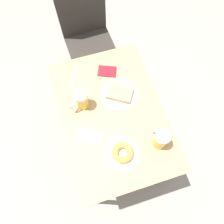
% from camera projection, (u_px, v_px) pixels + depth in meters
% --- Properties ---
extents(ground_plane, '(8.00, 8.00, 0.00)m').
position_uv_depth(ground_plane, '(112.00, 143.00, 2.06)').
color(ground_plane, gray).
extents(table, '(0.65, 0.96, 0.73)m').
position_uv_depth(table, '(112.00, 118.00, 1.45)').
color(table, tan).
rests_on(table, ground_plane).
extents(chair, '(0.42, 0.42, 0.97)m').
position_uv_depth(chair, '(86.00, 29.00, 1.86)').
color(chair, '#2D2823').
rests_on(chair, ground_plane).
extents(plate_with_cake, '(0.24, 0.24, 0.04)m').
position_uv_depth(plate_with_cake, '(120.00, 94.00, 1.42)').
color(plate_with_cake, white).
rests_on(plate_with_cake, table).
extents(plate_with_donut, '(0.21, 0.21, 0.05)m').
position_uv_depth(plate_with_donut, '(123.00, 153.00, 1.26)').
color(plate_with_donut, white).
rests_on(plate_with_donut, table).
extents(beer_mug_left, '(0.13, 0.08, 0.15)m').
position_uv_depth(beer_mug_left, '(81.00, 100.00, 1.34)').
color(beer_mug_left, gold).
rests_on(beer_mug_left, table).
extents(beer_mug_center, '(0.08, 0.13, 0.15)m').
position_uv_depth(beer_mug_center, '(161.00, 139.00, 1.24)').
color(beer_mug_center, gold).
rests_on(beer_mug_center, table).
extents(napkin_folded, '(0.16, 0.14, 0.00)m').
position_uv_depth(napkin_folded, '(90.00, 137.00, 1.32)').
color(napkin_folded, white).
rests_on(napkin_folded, table).
extents(fork, '(0.09, 0.16, 0.00)m').
position_uv_depth(fork, '(75.00, 77.00, 1.49)').
color(fork, silver).
rests_on(fork, table).
extents(passport_near_edge, '(0.15, 0.13, 0.01)m').
position_uv_depth(passport_near_edge, '(107.00, 71.00, 1.50)').
color(passport_near_edge, maroon).
rests_on(passport_near_edge, table).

